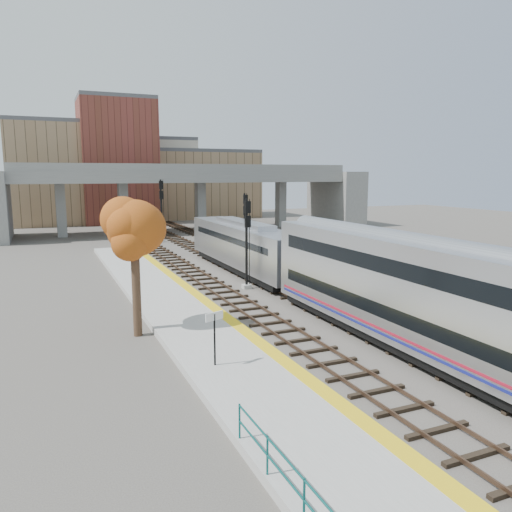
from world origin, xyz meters
name	(u,v)px	position (x,y,z in m)	size (l,w,h in m)	color
ground	(313,314)	(0.00, 0.00, 0.00)	(160.00, 160.00, 0.00)	#47423D
platform	(195,325)	(-7.25, 0.00, 0.17)	(4.50, 60.00, 0.35)	#9E9E99
yellow_strip	(228,318)	(-5.35, 0.00, 0.35)	(0.70, 60.00, 0.01)	yellow
tracks	(247,273)	(0.93, 12.50, 0.08)	(10.70, 95.00, 0.25)	black
overpass	(186,191)	(4.92, 45.00, 5.81)	(54.00, 12.00, 9.50)	slate
buildings_far	(134,175)	(1.26, 66.57, 7.88)	(43.00, 21.00, 20.60)	#947756
parking_lot	(298,242)	(14.00, 28.00, 0.02)	(14.00, 18.00, 0.04)	black
locomotive	(244,245)	(1.00, 13.36, 2.28)	(3.02, 19.05, 4.10)	#A8AAB2
coach	(443,303)	(1.00, -9.25, 2.80)	(3.03, 25.00, 5.00)	#A8AAB2
signal_mast_near	(247,246)	(-1.10, 7.59, 3.09)	(0.60, 0.64, 6.46)	#9E9E99
signal_mast_mid	(245,229)	(3.00, 18.03, 3.07)	(0.60, 0.64, 6.43)	#9E9E99
signal_mast_far	(162,211)	(-1.10, 34.52, 3.83)	(0.60, 0.64, 7.53)	#9E9E99
station_sign	(214,327)	(-8.20, -6.17, 1.98)	(0.86, 0.36, 2.27)	black
tree	(134,234)	(-10.27, 0.03, 5.26)	(3.60, 3.60, 7.09)	#382619
car_a	(289,241)	(11.15, 24.72, 0.71)	(1.58, 3.92, 1.34)	#99999E
car_b	(287,236)	(13.11, 29.14, 0.69)	(1.37, 3.93, 1.30)	#99999E
car_c	(307,231)	(18.17, 33.22, 0.69)	(1.82, 4.47, 1.30)	#99999E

